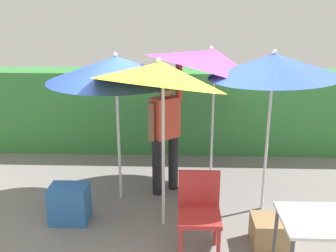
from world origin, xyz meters
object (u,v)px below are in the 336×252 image
object	(u,v)px
umbrella_navy	(116,68)
person_vendor	(165,129)
chair_plastic	(199,209)
crate_cardboard	(270,232)
folding_table	(325,228)
cooler_box	(69,204)
umbrella_yellow	(161,74)
umbrella_orange	(213,62)
umbrella_rainbow	(274,65)

from	to	relation	value
umbrella_navy	person_vendor	size ratio (longest dim) A/B	1.06
umbrella_navy	chair_plastic	size ratio (longest dim) A/B	2.24
person_vendor	crate_cardboard	xyz separation A→B (m)	(1.21, -1.24, -0.78)
crate_cardboard	folding_table	bearing A→B (deg)	-65.63
person_vendor	crate_cardboard	world-z (taller)	person_vendor
person_vendor	cooler_box	size ratio (longest dim) A/B	4.00
umbrella_yellow	crate_cardboard	world-z (taller)	umbrella_yellow
umbrella_yellow	person_vendor	bearing A→B (deg)	89.18
umbrella_orange	umbrella_yellow	distance (m)	1.22
chair_plastic	umbrella_navy	bearing A→B (deg)	131.41
umbrella_yellow	umbrella_navy	distance (m)	0.85
umbrella_rainbow	umbrella_yellow	size ratio (longest dim) A/B	0.94
chair_plastic	cooler_box	xyz separation A→B (m)	(-1.55, 0.55, -0.28)
umbrella_rainbow	folding_table	world-z (taller)	umbrella_rainbow
umbrella_yellow	umbrella_navy	world-z (taller)	umbrella_yellow
umbrella_navy	chair_plastic	xyz separation A→B (m)	(1.02, -1.15, -1.29)
umbrella_navy	umbrella_rainbow	bearing A→B (deg)	-6.85
chair_plastic	crate_cardboard	size ratio (longest dim) A/B	2.24
umbrella_navy	person_vendor	distance (m)	1.08
crate_cardboard	folding_table	world-z (taller)	folding_table
crate_cardboard	folding_table	size ratio (longest dim) A/B	0.50
umbrella_rainbow	cooler_box	size ratio (longest dim) A/B	4.39
umbrella_yellow	crate_cardboard	xyz separation A→B (m)	(1.22, -0.40, -1.68)
umbrella_yellow	folding_table	bearing A→B (deg)	-35.23
umbrella_yellow	person_vendor	xyz separation A→B (m)	(0.01, 0.84, -0.90)
umbrella_navy	chair_plastic	bearing A→B (deg)	-48.59
umbrella_yellow	chair_plastic	world-z (taller)	umbrella_yellow
umbrella_orange	folding_table	bearing A→B (deg)	-67.34
umbrella_rainbow	crate_cardboard	distance (m)	1.89
person_vendor	folding_table	world-z (taller)	person_vendor
umbrella_rainbow	chair_plastic	distance (m)	1.87
umbrella_yellow	cooler_box	size ratio (longest dim) A/B	4.66
folding_table	person_vendor	bearing A→B (deg)	128.32
umbrella_orange	person_vendor	bearing A→B (deg)	-162.84
umbrella_orange	folding_table	world-z (taller)	umbrella_orange
umbrella_rainbow	crate_cardboard	size ratio (longest dim) A/B	5.20
umbrella_orange	crate_cardboard	size ratio (longest dim) A/B	5.92
umbrella_rainbow	cooler_box	bearing A→B (deg)	-171.10
person_vendor	crate_cardboard	distance (m)	1.90
umbrella_rainbow	umbrella_yellow	bearing A→B (deg)	-163.84
cooler_box	umbrella_yellow	bearing A→B (deg)	0.20
cooler_box	crate_cardboard	xyz separation A→B (m)	(2.35, -0.40, -0.08)
chair_plastic	crate_cardboard	xyz separation A→B (m)	(0.79, 0.15, -0.35)
umbrella_orange	umbrella_navy	xyz separation A→B (m)	(-1.24, -0.43, -0.03)
umbrella_orange	person_vendor	distance (m)	1.11
crate_cardboard	chair_plastic	bearing A→B (deg)	-169.47
umbrella_orange	cooler_box	distance (m)	2.60
umbrella_navy	cooler_box	world-z (taller)	umbrella_navy
umbrella_rainbow	folding_table	bearing A→B (deg)	-81.11
umbrella_navy	crate_cardboard	xyz separation A→B (m)	(1.81, -1.01, -1.64)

